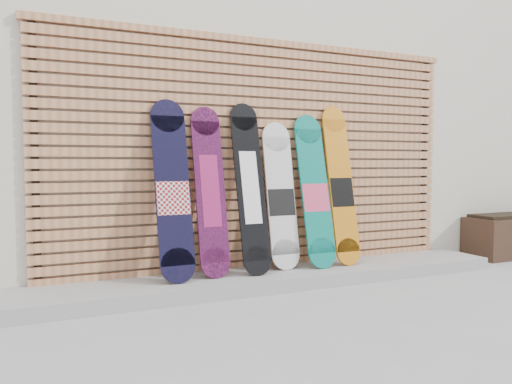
% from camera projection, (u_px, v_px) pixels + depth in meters
% --- Properties ---
extents(ground, '(80.00, 80.00, 0.00)m').
position_uv_depth(ground, '(331.00, 300.00, 4.05)').
color(ground, '#969699').
rests_on(ground, ground).
extents(building, '(12.00, 5.00, 3.60)m').
position_uv_depth(building, '(231.00, 116.00, 7.34)').
color(building, beige).
rests_on(building, ground).
extents(concrete_step, '(4.60, 0.70, 0.12)m').
position_uv_depth(concrete_step, '(277.00, 277.00, 4.61)').
color(concrete_step, gray).
rests_on(concrete_step, ground).
extents(slat_wall, '(4.26, 0.08, 2.29)m').
position_uv_depth(slat_wall, '(264.00, 153.00, 4.80)').
color(slat_wall, '#B17049').
rests_on(slat_wall, ground).
extents(planter_box, '(1.13, 0.47, 0.51)m').
position_uv_depth(planter_box, '(511.00, 235.00, 5.95)').
color(planter_box, black).
rests_on(planter_box, ground).
extents(snowboard_0, '(0.30, 0.40, 1.55)m').
position_uv_depth(snowboard_0, '(173.00, 190.00, 4.22)').
color(snowboard_0, black).
rests_on(snowboard_0, concrete_step).
extents(snowboard_1, '(0.27, 0.34, 1.50)m').
position_uv_depth(snowboard_1, '(210.00, 191.00, 4.39)').
color(snowboard_1, black).
rests_on(snowboard_1, concrete_step).
extents(snowboard_2, '(0.27, 0.40, 1.55)m').
position_uv_depth(snowboard_2, '(250.00, 187.00, 4.52)').
color(snowboard_2, black).
rests_on(snowboard_2, concrete_step).
extents(snowboard_3, '(0.29, 0.29, 1.39)m').
position_uv_depth(snowboard_3, '(281.00, 196.00, 4.71)').
color(snowboard_3, silver).
rests_on(snowboard_3, concrete_step).
extents(snowboard_4, '(0.29, 0.38, 1.47)m').
position_uv_depth(snowboard_4, '(315.00, 191.00, 4.81)').
color(snowboard_4, '#0C7467').
rests_on(snowboard_4, concrete_step).
extents(snowboard_5, '(0.27, 0.36, 1.57)m').
position_uv_depth(snowboard_5, '(341.00, 186.00, 4.94)').
color(snowboard_5, orange).
rests_on(snowboard_5, concrete_step).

